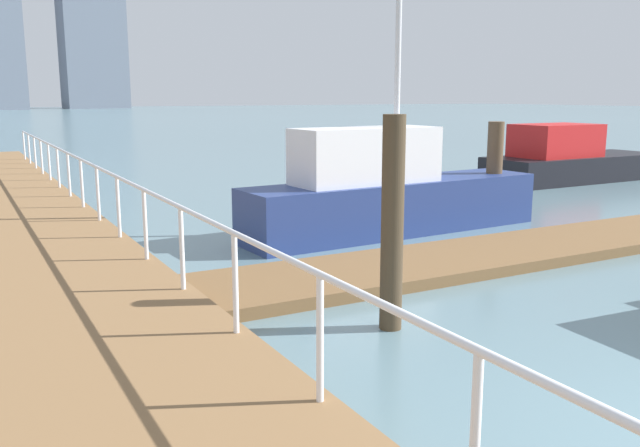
{
  "coord_description": "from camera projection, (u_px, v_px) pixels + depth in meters",
  "views": [
    {
      "loc": [
        -5.56,
        -2.03,
        2.81
      ],
      "look_at": [
        -1.63,
        5.16,
        1.24
      ],
      "focal_mm": 37.71,
      "sensor_mm": 36.0,
      "label": 1
    }
  ],
  "objects": [
    {
      "name": "dock_piling_2",
      "position": [
        494.0,
        172.0,
        15.06
      ],
      "size": [
        0.35,
        0.35,
        2.23
      ],
      "primitive_type": "cylinder",
      "color": "brown",
      "rests_on": "ground_plane"
    },
    {
      "name": "dock_piling_1",
      "position": [
        392.0,
        224.0,
        7.99
      ],
      "size": [
        0.27,
        0.27,
        2.6
      ],
      "primitive_type": "cylinder",
      "color": "#473826",
      "rests_on": "ground_plane"
    },
    {
      "name": "moored_boat_0",
      "position": [
        569.0,
        160.0,
        22.19
      ],
      "size": [
        6.59,
        2.24,
        1.89
      ],
      "color": "black",
      "rests_on": "ground_plane"
    },
    {
      "name": "moored_boat_2",
      "position": [
        387.0,
        192.0,
        13.74
      ],
      "size": [
        6.77,
        1.78,
        8.84
      ],
      "color": "navy",
      "rests_on": "ground_plane"
    },
    {
      "name": "boardwalk_railing",
      "position": [
        97.0,
        177.0,
        12.98
      ],
      "size": [
        0.06,
        28.85,
        1.08
      ],
      "color": "white",
      "rests_on": "boardwalk"
    },
    {
      "name": "floating_dock",
      "position": [
        482.0,
        256.0,
        11.57
      ],
      "size": [
        11.6,
        2.0,
        0.18
      ],
      "primitive_type": "cube",
      "color": "brown",
      "rests_on": "ground_plane"
    },
    {
      "name": "ground_plane",
      "position": [
        147.0,
        182.0,
        22.13
      ],
      "size": [
        300.0,
        300.0,
        0.0
      ],
      "primitive_type": "plane",
      "color": "slate"
    }
  ]
}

